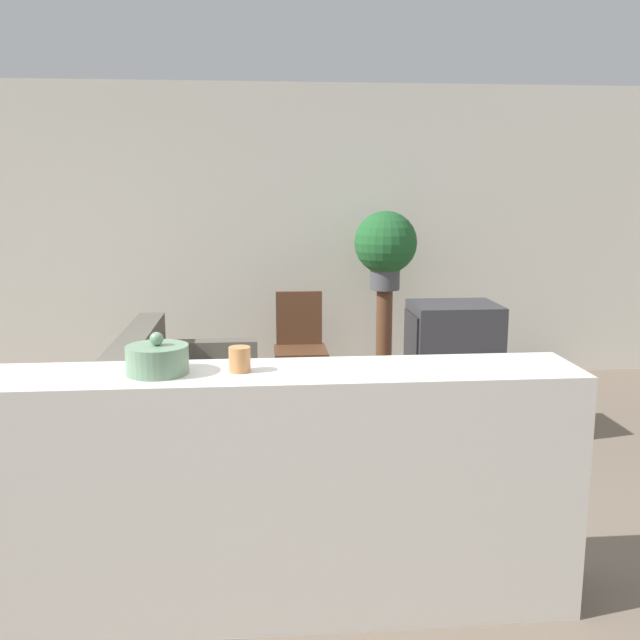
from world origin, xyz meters
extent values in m
plane|color=#756656|center=(0.00, 0.00, 0.00)|extent=(14.00, 14.00, 0.00)
cube|color=silver|center=(0.00, 3.43, 1.35)|extent=(9.00, 0.06, 2.70)
cube|color=#605B51|center=(-0.47, 1.65, 0.21)|extent=(0.94, 1.82, 0.42)
cube|color=#605B51|center=(-0.84, 1.65, 0.61)|extent=(0.20, 1.82, 0.37)
cube|color=#605B51|center=(-0.47, 0.82, 0.29)|extent=(0.94, 0.16, 0.57)
cube|color=#605B51|center=(-0.47, 2.48, 0.29)|extent=(0.94, 0.16, 0.57)
cube|color=brown|center=(1.37, 1.61, 0.21)|extent=(0.85, 0.53, 0.41)
cube|color=#333338|center=(1.37, 1.61, 0.70)|extent=(0.59, 0.50, 0.58)
cube|color=black|center=(1.07, 1.61, 0.70)|extent=(0.02, 0.41, 0.45)
cube|color=brown|center=(0.36, 2.67, 0.42)|extent=(0.44, 0.44, 0.04)
cube|color=brown|center=(0.36, 2.87, 0.67)|extent=(0.40, 0.04, 0.46)
cylinder|color=brown|center=(0.17, 2.48, 0.20)|extent=(0.04, 0.04, 0.40)
cylinder|color=brown|center=(0.55, 2.48, 0.20)|extent=(0.04, 0.04, 0.40)
cylinder|color=brown|center=(0.17, 2.86, 0.20)|extent=(0.04, 0.04, 0.40)
cylinder|color=brown|center=(0.55, 2.86, 0.20)|extent=(0.04, 0.04, 0.40)
cylinder|color=brown|center=(1.11, 2.86, 0.46)|extent=(0.14, 0.14, 0.91)
cylinder|color=#4C4C51|center=(1.11, 2.86, 1.00)|extent=(0.25, 0.25, 0.18)
sphere|color=#23602D|center=(1.11, 2.86, 1.32)|extent=(0.54, 0.54, 0.54)
cube|color=silver|center=(0.00, -0.34, 0.53)|extent=(2.68, 0.44, 1.05)
cylinder|color=gray|center=(-0.40, -0.34, 1.11)|extent=(0.25, 0.25, 0.11)
sphere|color=gray|center=(-0.40, -0.34, 1.20)|extent=(0.06, 0.06, 0.06)
cylinder|color=#C6844C|center=(-0.07, -0.34, 1.11)|extent=(0.09, 0.09, 0.10)
camera|label=1|loc=(0.01, -3.16, 1.80)|focal=40.00mm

